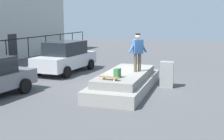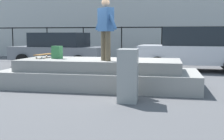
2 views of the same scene
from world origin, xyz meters
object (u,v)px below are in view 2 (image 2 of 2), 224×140
object	(u,v)px
car_grey_sedan_near	(60,49)
utility_box	(128,75)
skateboarder	(106,25)
skateboard	(44,55)
backpack	(57,52)
car_silver_sedan_mid	(194,49)

from	to	relation	value
car_grey_sedan_near	utility_box	distance (m)	7.99
skateboarder	utility_box	world-z (taller)	skateboarder
skateboard	car_grey_sedan_near	size ratio (longest dim) A/B	0.18
backpack	car_grey_sedan_near	size ratio (longest dim) A/B	0.08
skateboarder	skateboard	xyz separation A→B (m)	(-2.09, 0.64, -0.88)
skateboard	car_grey_sedan_near	world-z (taller)	car_grey_sedan_near
car_grey_sedan_near	car_silver_sedan_mid	bearing A→B (deg)	-5.45
car_grey_sedan_near	car_silver_sedan_mid	world-z (taller)	car_silver_sedan_mid
backpack	car_grey_sedan_near	world-z (taller)	car_grey_sedan_near
backpack	utility_box	bearing A→B (deg)	-23.92
utility_box	skateboarder	bearing A→B (deg)	120.15
skateboard	car_silver_sedan_mid	world-z (taller)	car_silver_sedan_mid
skateboard	backpack	xyz separation A→B (m)	(0.49, -0.18, 0.09)
skateboard	backpack	size ratio (longest dim) A/B	2.28
skateboard	car_grey_sedan_near	bearing A→B (deg)	106.12
backpack	utility_box	size ratio (longest dim) A/B	0.31
car_silver_sedan_mid	utility_box	world-z (taller)	car_silver_sedan_mid
utility_box	car_grey_sedan_near	bearing A→B (deg)	119.94
car_grey_sedan_near	utility_box	world-z (taller)	car_grey_sedan_near
skateboarder	utility_box	xyz separation A→B (m)	(0.78, -1.22, -1.19)
skateboard	backpack	bearing A→B (deg)	-20.18
car_grey_sedan_near	car_silver_sedan_mid	distance (m)	6.28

